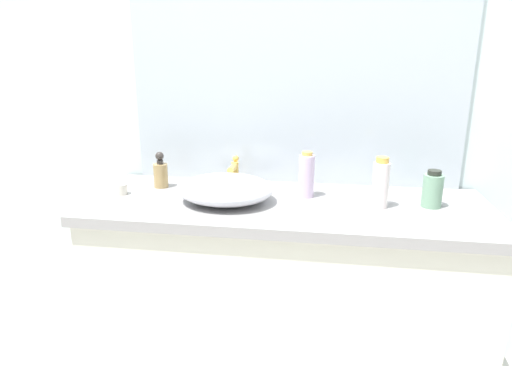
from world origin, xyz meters
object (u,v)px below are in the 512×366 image
at_px(soap_dispenser, 161,173).
at_px(spray_can, 306,175).
at_px(lotion_bottle, 433,190).
at_px(perfume_bottle, 381,184).
at_px(candle_jar, 121,189).
at_px(sink_basin, 225,189).

relative_size(soap_dispenser, spray_can, 0.84).
relative_size(soap_dispenser, lotion_bottle, 1.09).
distance_m(perfume_bottle, candle_jar, 1.06).
bearing_deg(sink_basin, lotion_bottle, 4.79).
xyz_separation_m(soap_dispenser, spray_can, (0.64, -0.04, 0.03)).
distance_m(soap_dispenser, perfume_bottle, 0.94).
bearing_deg(sink_basin, candle_jar, 176.77).
height_order(sink_basin, perfume_bottle, perfume_bottle).
xyz_separation_m(lotion_bottle, spray_can, (-0.49, 0.05, 0.02)).
xyz_separation_m(lotion_bottle, candle_jar, (-1.26, -0.04, -0.05)).
bearing_deg(lotion_bottle, perfume_bottle, -169.74).
bearing_deg(lotion_bottle, sink_basin, -175.21).
bearing_deg(candle_jar, spray_can, 6.77).
relative_size(sink_basin, perfume_bottle, 1.92).
height_order(soap_dispenser, lotion_bottle, soap_dispenser).
distance_m(sink_basin, spray_can, 0.34).
distance_m(spray_can, candle_jar, 0.78).
height_order(perfume_bottle, candle_jar, perfume_bottle).
distance_m(soap_dispenser, spray_can, 0.64).
xyz_separation_m(soap_dispenser, candle_jar, (-0.13, -0.13, -0.04)).
relative_size(lotion_bottle, perfume_bottle, 0.74).
relative_size(sink_basin, soap_dispenser, 2.39).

